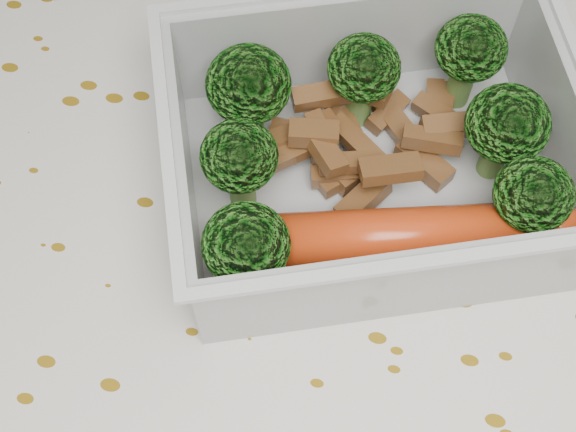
# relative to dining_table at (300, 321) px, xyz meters

# --- Properties ---
(dining_table) EXTENTS (1.40, 0.90, 0.75)m
(dining_table) POSITION_rel_dining_table_xyz_m (0.00, 0.00, 0.00)
(dining_table) COLOR brown
(dining_table) RESTS_ON ground
(tablecloth) EXTENTS (1.46, 0.96, 0.19)m
(tablecloth) POSITION_rel_dining_table_xyz_m (0.00, 0.00, 0.05)
(tablecloth) COLOR silver
(tablecloth) RESTS_ON dining_table
(lunch_container) EXTENTS (0.24, 0.21, 0.07)m
(lunch_container) POSITION_rel_dining_table_xyz_m (0.03, 0.05, 0.11)
(lunch_container) COLOR silver
(lunch_container) RESTS_ON tablecloth
(broccoli_florets) EXTENTS (0.18, 0.17, 0.06)m
(broccoli_florets) POSITION_rel_dining_table_xyz_m (0.02, 0.05, 0.13)
(broccoli_florets) COLOR #608C3F
(broccoli_florets) RESTS_ON lunch_container
(meat_pile) EXTENTS (0.11, 0.10, 0.03)m
(meat_pile) POSITION_rel_dining_table_xyz_m (0.02, 0.06, 0.11)
(meat_pile) COLOR brown
(meat_pile) RESTS_ON lunch_container
(sausage) EXTENTS (0.17, 0.06, 0.03)m
(sausage) POSITION_rel_dining_table_xyz_m (0.04, 0.01, 0.12)
(sausage) COLOR red
(sausage) RESTS_ON lunch_container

